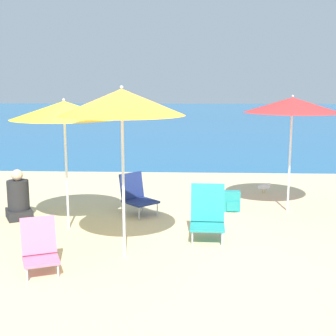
% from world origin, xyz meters
% --- Properties ---
extents(ground_plane, '(60.00, 60.00, 0.00)m').
position_xyz_m(ground_plane, '(0.00, 0.00, 0.00)').
color(ground_plane, beige).
extents(sea_water, '(60.00, 40.00, 0.01)m').
position_xyz_m(sea_water, '(0.00, 25.93, 0.00)').
color(sea_water, '#23669E').
rests_on(sea_water, ground).
extents(beach_umbrella_yellow, '(1.65, 1.65, 2.07)m').
position_xyz_m(beach_umbrella_yellow, '(-1.30, 1.12, 1.89)').
color(beach_umbrella_yellow, white).
rests_on(beach_umbrella_yellow, ground).
extents(beach_umbrella_orange, '(1.62, 1.62, 2.27)m').
position_xyz_m(beach_umbrella_orange, '(-0.23, -0.08, 2.06)').
color(beach_umbrella_orange, white).
rests_on(beach_umbrella_orange, ground).
extents(beach_umbrella_red, '(1.70, 1.70, 2.09)m').
position_xyz_m(beach_umbrella_red, '(2.43, 2.32, 1.92)').
color(beach_umbrella_red, white).
rests_on(beach_umbrella_red, ground).
extents(beach_chair_navy, '(0.74, 0.74, 0.73)m').
position_xyz_m(beach_chair_navy, '(-0.30, 2.00, 0.36)').
color(beach_chair_navy, silver).
rests_on(beach_chair_navy, ground).
extents(beach_chair_pink, '(0.58, 0.63, 0.66)m').
position_xyz_m(beach_chair_pink, '(-1.21, -0.59, 0.31)').
color(beach_chair_pink, silver).
rests_on(beach_chair_pink, ground).
extents(beach_chair_teal, '(0.52, 0.58, 0.81)m').
position_xyz_m(beach_chair_teal, '(0.91, 0.74, 0.38)').
color(beach_chair_teal, silver).
rests_on(beach_chair_teal, ground).
extents(person_seated_near, '(0.58, 0.61, 0.86)m').
position_xyz_m(person_seated_near, '(-2.29, 1.65, 0.34)').
color(person_seated_near, '#262628').
rests_on(person_seated_near, ground).
extents(backpack_teal, '(0.29, 0.20, 0.37)m').
position_xyz_m(backpack_teal, '(1.41, 2.27, 0.18)').
color(backpack_teal, teal).
rests_on(backpack_teal, ground).
extents(seagull, '(0.27, 0.11, 0.23)m').
position_xyz_m(seagull, '(2.22, 3.69, 0.14)').
color(seagull, gold).
rests_on(seagull, ground).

